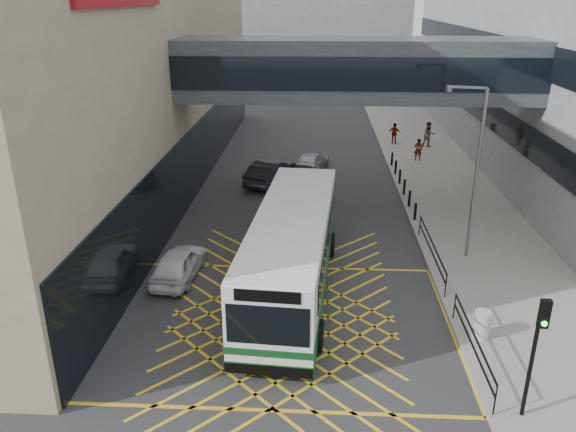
% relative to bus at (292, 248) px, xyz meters
% --- Properties ---
extents(ground, '(120.00, 120.00, 0.00)m').
position_rel_bus_xyz_m(ground, '(-0.25, -2.63, -1.79)').
color(ground, '#333335').
extents(building_far, '(28.00, 16.00, 18.00)m').
position_rel_bus_xyz_m(building_far, '(-2.25, 57.37, 7.21)').
color(building_far, gray).
rests_on(building_far, ground).
extents(skybridge, '(20.00, 4.10, 3.00)m').
position_rel_bus_xyz_m(skybridge, '(2.75, 9.37, 5.71)').
color(skybridge, '#393F44').
rests_on(skybridge, ground).
extents(pavement, '(6.00, 54.00, 0.16)m').
position_rel_bus_xyz_m(pavement, '(8.75, 12.37, -1.71)').
color(pavement, gray).
rests_on(pavement, ground).
extents(box_junction, '(12.00, 9.00, 0.01)m').
position_rel_bus_xyz_m(box_junction, '(-0.25, -2.63, -1.78)').
color(box_junction, gold).
rests_on(box_junction, ground).
extents(bus, '(3.63, 12.07, 3.33)m').
position_rel_bus_xyz_m(bus, '(0.00, 0.00, 0.00)').
color(bus, white).
rests_on(bus, ground).
extents(car_white, '(2.02, 4.29, 1.33)m').
position_rel_bus_xyz_m(car_white, '(-4.75, 0.71, -1.12)').
color(car_white, white).
rests_on(car_white, ground).
extents(car_dark, '(3.47, 5.16, 1.50)m').
position_rel_bus_xyz_m(car_dark, '(-1.98, 13.47, -1.03)').
color(car_dark, '#232228').
rests_on(car_dark, ground).
extents(car_silver, '(2.74, 4.58, 1.33)m').
position_rel_bus_xyz_m(car_silver, '(0.50, 16.32, -1.12)').
color(car_silver, '#9D9FA6').
rests_on(car_silver, ground).
extents(traffic_light, '(0.26, 0.43, 3.74)m').
position_rel_bus_xyz_m(traffic_light, '(6.69, -7.20, 0.81)').
color(traffic_light, black).
rests_on(traffic_light, pavement).
extents(street_lamp, '(1.69, 0.55, 7.43)m').
position_rel_bus_xyz_m(street_lamp, '(7.46, 3.20, 2.61)').
color(street_lamp, slate).
rests_on(street_lamp, pavement).
extents(litter_bin, '(0.57, 0.57, 0.98)m').
position_rel_bus_xyz_m(litter_bin, '(6.56, -3.31, -1.14)').
color(litter_bin, '#ADA89E').
rests_on(litter_bin, pavement).
extents(kerb_railings, '(0.05, 12.54, 1.00)m').
position_rel_bus_xyz_m(kerb_railings, '(5.90, -0.85, -0.91)').
color(kerb_railings, black).
rests_on(kerb_railings, pavement).
extents(bollards, '(0.14, 10.14, 0.90)m').
position_rel_bus_xyz_m(bollards, '(6.00, 12.37, -1.18)').
color(bollards, black).
rests_on(bollards, pavement).
extents(pedestrian_a, '(0.64, 0.48, 1.55)m').
position_rel_bus_xyz_m(pedestrian_a, '(7.95, 18.73, -0.85)').
color(pedestrian_a, gray).
rests_on(pedestrian_a, pavement).
extents(pedestrian_b, '(1.00, 0.66, 1.92)m').
position_rel_bus_xyz_m(pedestrian_b, '(9.33, 22.43, -0.67)').
color(pedestrian_b, gray).
rests_on(pedestrian_b, pavement).
extents(pedestrian_c, '(1.05, 0.74, 1.61)m').
position_rel_bus_xyz_m(pedestrian_c, '(6.88, 23.40, -0.82)').
color(pedestrian_c, gray).
rests_on(pedestrian_c, pavement).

